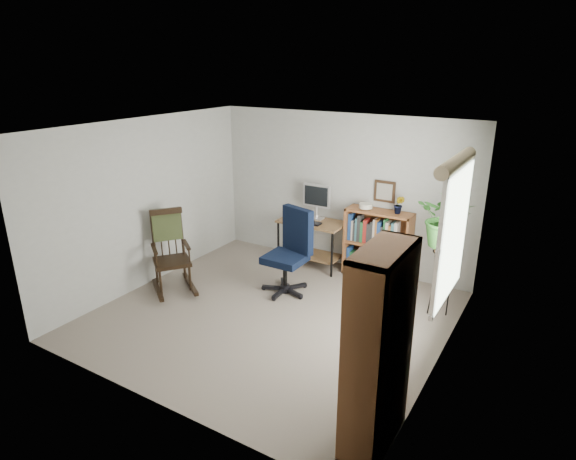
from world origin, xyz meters
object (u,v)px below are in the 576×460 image
Objects in this scene: desk at (312,243)px; low_bookshelf at (377,244)px; tall_bookshelf at (378,350)px; rocking_chair at (171,251)px; office_chair at (285,252)px.

desk is 1.07m from low_bookshelf.
tall_bookshelf reaches higher than low_bookshelf.
rocking_chair reaches higher than desk.
low_bookshelf is (0.91, 1.16, -0.09)m from office_chair.
low_bookshelf is 3.43m from tall_bookshelf.
desk is at bearing 113.41° from office_chair.
rocking_chair is at bearing 160.24° from tall_bookshelf.
desk is at bearing 126.41° from tall_bookshelf.
tall_bookshelf is at bearing -69.17° from low_bookshelf.
office_chair is at bearing -24.97° from rocking_chair.
low_bookshelf reaches higher than desk.
desk is 0.58× the size of tall_bookshelf.
low_bookshelf is at bearing -13.42° from rocking_chair.
tall_bookshelf is (3.54, -1.27, 0.31)m from rocking_chair.
rocking_chair is at bearing -140.62° from low_bookshelf.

